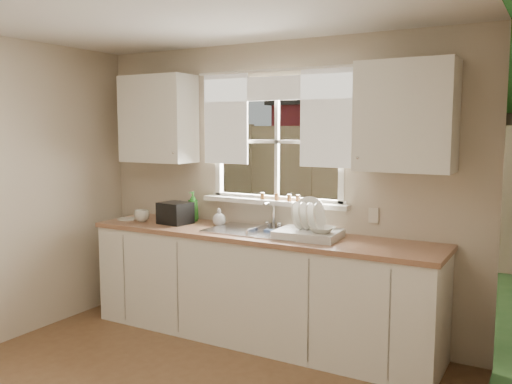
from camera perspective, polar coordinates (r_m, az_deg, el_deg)
The scene contains 19 objects.
room_walls at distance 3.05m, azimuth -16.15°, elevation -3.53°, with size 3.62×4.02×2.50m.
window at distance 4.69m, azimuth 2.12°, elevation 3.30°, with size 1.38×0.16×1.06m.
curtains at distance 4.64m, azimuth 1.85°, elevation 8.80°, with size 1.50×0.03×0.81m.
base_cabinets at distance 4.60m, azimuth 0.19°, elevation -10.11°, with size 3.00×0.62×0.87m, color white.
countertop at distance 4.48m, azimuth 0.19°, elevation -4.53°, with size 3.04×0.65×0.04m, color #9B6C4D.
upper_cabinet_left at distance 5.17m, azimuth -10.26°, elevation 7.55°, with size 0.70×0.33×0.80m, color white.
upper_cabinet_right at distance 4.10m, azimuth 15.49°, elevation 7.66°, with size 0.70×0.33×0.80m, color white.
wall_outlet at distance 4.38m, azimuth 12.27°, elevation -2.43°, with size 0.08×0.01×0.12m, color beige.
sill_jars at distance 4.63m, azimuth 2.69°, elevation -0.56°, with size 0.38×0.04×0.06m.
backyard at distance 10.82m, azimuth 21.60°, elevation 15.28°, with size 20.00×10.00×6.13m.
sink at distance 4.52m, azimuth 0.39°, elevation -5.11°, with size 0.88×0.52×0.40m.
dish_rack at distance 4.26m, azimuth 5.54°, elevation -3.96°, with size 0.51×0.40×0.31m.
bowl at distance 4.16m, azimuth 6.98°, elevation -3.96°, with size 0.19×0.19×0.05m, color silver.
soap_bottle_a at distance 5.04m, azimuth -6.65°, elevation -1.52°, with size 0.10×0.11×0.27m, color green.
soap_bottle_b at distance 5.04m, azimuth -8.08°, elevation -2.00°, with size 0.09×0.09×0.19m, color #303EB4.
soap_bottle_c at distance 4.80m, azimuth -3.90°, elevation -2.64°, with size 0.12×0.12×0.15m, color beige.
saucer at distance 5.25m, azimuth -13.41°, elevation -2.77°, with size 0.18×0.18×0.01m, color white.
cup at distance 5.09m, azimuth -11.93°, elevation -2.47°, with size 0.14×0.14×0.11m, color silver.
black_appliance at distance 4.93m, azimuth -8.50°, elevation -2.20°, with size 0.26×0.23×0.19m, color black.
Camera 1 is at (2.16, -2.15, 1.77)m, focal length 38.00 mm.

